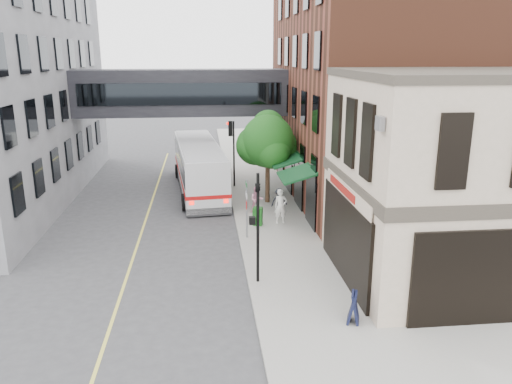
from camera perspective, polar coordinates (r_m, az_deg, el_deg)
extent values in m
plane|color=#38383A|center=(18.80, -0.36, -13.25)|extent=(120.00, 120.00, 0.00)
cube|color=gray|center=(31.89, 0.72, -0.75)|extent=(4.00, 60.00, 0.15)
cube|color=tan|center=(21.81, 23.30, 1.08)|extent=(10.00, 8.00, 8.15)
cube|color=#38332B|center=(21.79, 23.32, 1.27)|extent=(10.12, 8.12, 0.50)
cube|color=#38332B|center=(21.24, 24.55, 12.17)|extent=(10.12, 8.12, 0.30)
cube|color=black|center=(20.52, 10.13, -5.25)|extent=(0.14, 6.40, 3.40)
cube|color=black|center=(20.51, 10.02, -5.25)|extent=(0.04, 5.90, 3.00)
cube|color=maroon|center=(20.45, 9.77, 0.45)|extent=(0.03, 3.60, 0.32)
cube|color=#5A2D1C|center=(33.52, 14.55, 11.61)|extent=(12.00, 18.00, 14.00)
cube|color=#0C391E|center=(31.10, 2.88, 4.36)|extent=(1.80, 13.00, 0.40)
cube|color=black|center=(34.50, -8.48, 11.20)|extent=(14.00, 3.00, 3.00)
cube|color=black|center=(32.95, -8.59, 11.00)|extent=(13.00, 0.08, 1.40)
cube|color=black|center=(36.04, -8.39, 11.39)|extent=(13.00, 0.08, 1.40)
cylinder|color=black|center=(19.66, 0.21, -4.22)|extent=(0.12, 0.12, 4.50)
cube|color=black|center=(19.52, -0.43, -3.28)|extent=(0.25, 0.22, 0.30)
imported|color=black|center=(19.11, 0.22, 1.00)|extent=(0.20, 0.16, 1.00)
cylinder|color=black|center=(34.10, -2.54, 4.34)|extent=(0.12, 0.12, 4.50)
cube|color=black|center=(34.02, -2.92, 4.91)|extent=(0.25, 0.22, 0.30)
cube|color=black|center=(33.79, -2.95, 7.25)|extent=(0.28, 0.28, 1.00)
sphere|color=#FF0C05|center=(33.73, -3.23, 7.83)|extent=(0.18, 0.18, 0.18)
cylinder|color=gray|center=(24.61, -1.06, -1.92)|extent=(0.08, 0.08, 3.00)
cube|color=white|center=(24.41, -1.11, -0.36)|extent=(0.03, 0.75, 0.22)
cube|color=#0C591E|center=(24.26, -1.12, 0.89)|extent=(0.03, 0.70, 0.18)
cube|color=#B20C0C|center=(24.55, -1.11, -1.48)|extent=(0.03, 0.30, 0.40)
cylinder|color=#382619|center=(30.57, 1.32, 1.39)|extent=(0.28, 0.28, 2.80)
sphere|color=#124513|center=(30.06, 1.35, 5.83)|extent=(3.20, 3.20, 3.20)
sphere|color=#124513|center=(30.73, 2.71, 5.27)|extent=(2.20, 2.20, 2.20)
sphere|color=#124513|center=(30.33, -0.04, 5.34)|extent=(2.40, 2.40, 2.40)
sphere|color=#124513|center=(30.54, 1.40, 7.50)|extent=(2.00, 2.00, 2.00)
cube|color=#D8CC4C|center=(28.10, -12.65, -3.59)|extent=(0.12, 40.00, 0.01)
cube|color=silver|center=(33.84, -6.54, 2.95)|extent=(3.70, 12.04, 2.99)
cube|color=black|center=(33.73, -6.57, 3.81)|extent=(3.74, 11.84, 1.08)
cube|color=#B20C0C|center=(33.95, -6.52, 2.11)|extent=(3.76, 12.07, 0.23)
cylinder|color=black|center=(29.87, -8.18, -1.17)|extent=(0.41, 1.06, 1.03)
cylinder|color=black|center=(30.11, -3.28, -0.90)|extent=(0.41, 1.06, 1.03)
cylinder|color=black|center=(37.83, -8.97, 2.38)|extent=(0.41, 1.06, 1.03)
cylinder|color=black|center=(38.02, -5.09, 2.58)|extent=(0.41, 1.06, 1.03)
imported|color=white|center=(26.90, 2.83, -1.64)|extent=(0.72, 0.49, 1.89)
imported|color=pink|center=(28.69, 0.07, -0.88)|extent=(0.78, 0.63, 1.53)
imported|color=black|center=(28.50, 2.65, -1.05)|extent=(1.07, 0.78, 1.50)
cube|color=#124E13|center=(26.68, 0.19, -2.79)|extent=(0.59, 0.55, 0.98)
cube|color=black|center=(17.78, 11.10, -12.83)|extent=(0.58, 0.71, 1.09)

